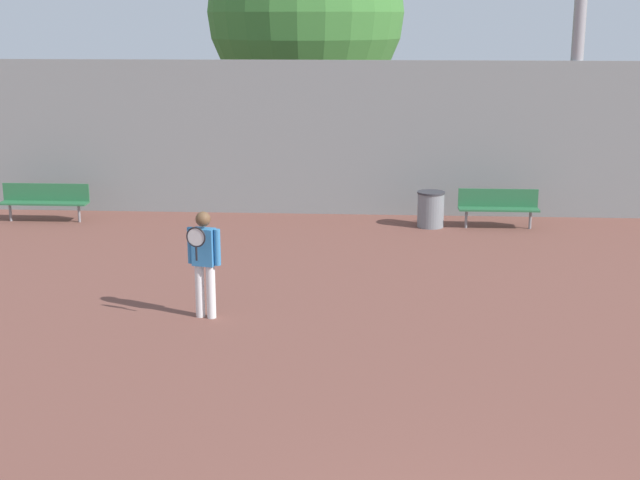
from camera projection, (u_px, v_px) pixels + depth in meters
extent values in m
cylinder|color=silver|center=(200.00, 291.00, 13.81)|extent=(0.14, 0.14, 0.84)
cylinder|color=silver|center=(211.00, 292.00, 13.76)|extent=(0.14, 0.14, 0.84)
cube|color=teal|center=(204.00, 247.00, 13.61)|extent=(0.38, 0.27, 0.58)
cylinder|color=teal|center=(191.00, 245.00, 13.67)|extent=(0.10, 0.10, 0.56)
cylinder|color=teal|center=(217.00, 247.00, 13.55)|extent=(0.10, 0.10, 0.56)
sphere|color=brown|center=(203.00, 219.00, 13.50)|extent=(0.23, 0.23, 0.23)
cylinder|color=black|center=(196.00, 254.00, 13.36)|extent=(0.03, 0.03, 0.22)
torus|color=black|center=(196.00, 237.00, 13.29)|extent=(0.31, 0.09, 0.31)
cylinder|color=silver|center=(196.00, 237.00, 13.29)|extent=(0.26, 0.06, 0.27)
cube|color=#28663D|center=(499.00, 209.00, 19.58)|extent=(1.75, 0.40, 0.04)
cylinder|color=gray|center=(466.00, 219.00, 19.68)|extent=(0.06, 0.06, 0.41)
cylinder|color=gray|center=(530.00, 220.00, 19.59)|extent=(0.06, 0.06, 0.41)
cube|color=#28663D|center=(498.00, 198.00, 19.70)|extent=(1.75, 0.04, 0.40)
cube|color=#28663D|center=(44.00, 203.00, 20.21)|extent=(2.00, 0.40, 0.04)
cylinder|color=gray|center=(10.00, 212.00, 20.32)|extent=(0.06, 0.06, 0.41)
cylinder|color=gray|center=(79.00, 213.00, 20.22)|extent=(0.06, 0.06, 0.41)
cube|color=#28663D|center=(46.00, 192.00, 20.33)|extent=(2.00, 0.04, 0.40)
cylinder|color=#939399|center=(581.00, 8.00, 19.75)|extent=(0.28, 0.28, 9.47)
cylinder|color=gray|center=(431.00, 210.00, 19.73)|extent=(0.59, 0.59, 0.76)
cylinder|color=#333338|center=(431.00, 192.00, 19.64)|extent=(0.61, 0.61, 0.04)
cube|color=gray|center=(411.00, 139.00, 20.57)|extent=(33.79, 0.06, 3.59)
cylinder|color=brown|center=(306.00, 128.00, 27.89)|extent=(0.41, 0.41, 2.28)
sphere|color=#428438|center=(306.00, 12.00, 27.02)|extent=(5.97, 5.97, 5.97)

